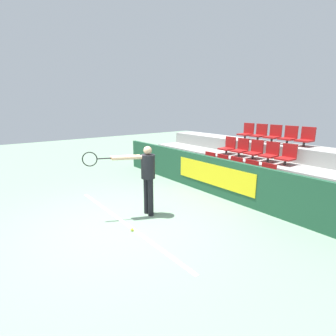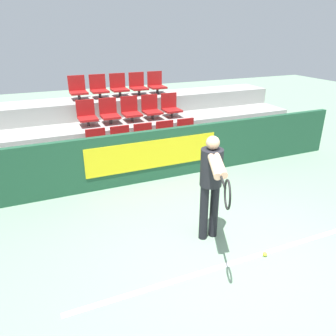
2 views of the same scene
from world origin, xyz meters
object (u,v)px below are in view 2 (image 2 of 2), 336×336
object	(u,v)px
stadium_chair_8	(151,108)
stadium_chair_13	(138,85)
stadium_chair_5	(87,115)
stadium_chair_10	(78,89)
tennis_ball	(265,254)
stadium_chair_4	(188,133)
stadium_chair_11	(99,88)
stadium_chair_6	(109,112)
stadium_chair_14	(156,84)
stadium_chair_1	(122,142)
stadium_chair_7	(131,110)
tennis_player	(212,179)
stadium_chair_12	(119,86)
stadium_chair_2	(145,139)
stadium_chair_9	(171,107)
stadium_chair_3	(167,136)
stadium_chair_0	(98,145)

from	to	relation	value
stadium_chair_8	stadium_chair_13	distance (m)	1.09
stadium_chair_8	stadium_chair_13	size ratio (longest dim) A/B	1.00
stadium_chair_8	stadium_chair_5	bearing A→B (deg)	180.00
stadium_chair_10	tennis_ball	distance (m)	6.12
stadium_chair_4	stadium_chair_11	size ratio (longest dim) A/B	1.00
stadium_chair_6	stadium_chair_8	xyz separation A→B (m)	(1.07, 0.00, 0.00)
stadium_chair_13	stadium_chair_14	world-z (taller)	same
stadium_chair_1	stadium_chair_14	size ratio (longest dim) A/B	1.00
stadium_chair_7	tennis_ball	distance (m)	4.88
stadium_chair_6	tennis_player	size ratio (longest dim) A/B	0.36
stadium_chair_8	stadium_chair_10	distance (m)	1.94
stadium_chair_6	stadium_chair_11	bearing A→B (deg)	90.00
stadium_chair_1	stadium_chair_5	xyz separation A→B (m)	(-0.54, 1.00, 0.43)
stadium_chair_11	stadium_chair_12	bearing A→B (deg)	0.00
stadium_chair_2	stadium_chair_11	distance (m)	2.24
stadium_chair_9	stadium_chair_12	xyz separation A→B (m)	(-1.07, 1.00, 0.43)
stadium_chair_6	stadium_chair_11	distance (m)	1.09
stadium_chair_13	tennis_ball	distance (m)	5.93
stadium_chair_1	stadium_chair_3	xyz separation A→B (m)	(1.07, 0.00, 0.00)
stadium_chair_13	stadium_chair_12	bearing A→B (deg)	180.00
stadium_chair_0	stadium_chair_10	world-z (taller)	stadium_chair_10
stadium_chair_5	stadium_chair_9	world-z (taller)	same
stadium_chair_6	stadium_chair_8	size ratio (longest dim) A/B	1.00
stadium_chair_2	tennis_ball	xyz separation A→B (m)	(0.45, -3.74, -0.65)
stadium_chair_8	tennis_player	world-z (taller)	tennis_player
stadium_chair_3	stadium_chair_8	xyz separation A→B (m)	(0.00, 1.00, 0.43)
stadium_chair_6	tennis_player	world-z (taller)	tennis_player
stadium_chair_12	stadium_chair_9	bearing A→B (deg)	-42.94
stadium_chair_2	stadium_chair_11	xyz separation A→B (m)	(-0.54, 2.00, 0.87)
stadium_chair_8	stadium_chair_9	world-z (taller)	same
stadium_chair_5	stadium_chair_9	xyz separation A→B (m)	(2.15, 0.00, 0.00)
stadium_chair_6	stadium_chair_10	bearing A→B (deg)	118.25
stadium_chair_10	stadium_chair_12	world-z (taller)	same
stadium_chair_4	stadium_chair_5	world-z (taller)	stadium_chair_5
stadium_chair_2	stadium_chair_4	bearing A→B (deg)	0.00
stadium_chair_2	stadium_chair_14	distance (m)	2.43
stadium_chair_11	stadium_chair_14	bearing A→B (deg)	0.00
stadium_chair_4	stadium_chair_13	world-z (taller)	stadium_chair_13
stadium_chair_4	stadium_chair_14	xyz separation A→B (m)	(0.00, 2.00, 0.87)
stadium_chair_2	stadium_chair_8	distance (m)	1.21
tennis_ball	stadium_chair_8	bearing A→B (deg)	88.98
stadium_chair_3	stadium_chair_13	distance (m)	2.18
stadium_chair_13	stadium_chair_8	bearing A→B (deg)	-90.00
stadium_chair_6	stadium_chair_11	size ratio (longest dim) A/B	1.00
stadium_chair_0	stadium_chair_13	world-z (taller)	stadium_chair_13
stadium_chair_14	stadium_chair_3	bearing A→B (deg)	-105.04
stadium_chair_6	tennis_player	bearing A→B (deg)	-83.66
stadium_chair_1	stadium_chair_6	world-z (taller)	stadium_chair_6
stadium_chair_12	stadium_chair_13	xyz separation A→B (m)	(0.54, 0.00, 0.00)
stadium_chair_3	tennis_player	distance (m)	3.14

